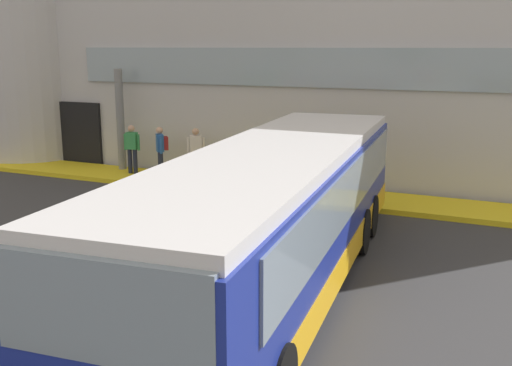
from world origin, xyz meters
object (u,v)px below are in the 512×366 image
at_px(bus_main_foreground, 276,221).
at_px(passenger_by_doorway, 161,148).
at_px(passenger_at_curb_edge, 196,151).
at_px(passenger_near_column, 132,147).
at_px(entry_support_column, 120,120).

xyz_separation_m(bus_main_foreground, passenger_by_doorway, (-7.04, 7.08, -0.22)).
relative_size(passenger_by_doorway, passenger_at_curb_edge, 1.00).
relative_size(passenger_near_column, passenger_by_doorway, 1.00).
bearing_deg(passenger_by_doorway, passenger_at_curb_edge, 9.62).
distance_m(passenger_near_column, passenger_by_doorway, 1.16).
bearing_deg(passenger_near_column, bus_main_foreground, -40.71).
relative_size(entry_support_column, passenger_near_column, 2.11).
distance_m(entry_support_column, passenger_at_curb_edge, 3.30).
distance_m(bus_main_foreground, passenger_near_column, 10.82).
xyz_separation_m(entry_support_column, passenger_near_column, (0.80, -0.49, -0.84)).
xyz_separation_m(entry_support_column, passenger_at_curb_edge, (3.18, -0.27, -0.84)).
bearing_deg(passenger_by_doorway, bus_main_foreground, -45.14).
height_order(passenger_by_doorway, passenger_at_curb_edge, same).
xyz_separation_m(bus_main_foreground, passenger_at_curb_edge, (-5.82, 7.29, -0.26)).
distance_m(passenger_near_column, passenger_at_curb_edge, 2.39).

